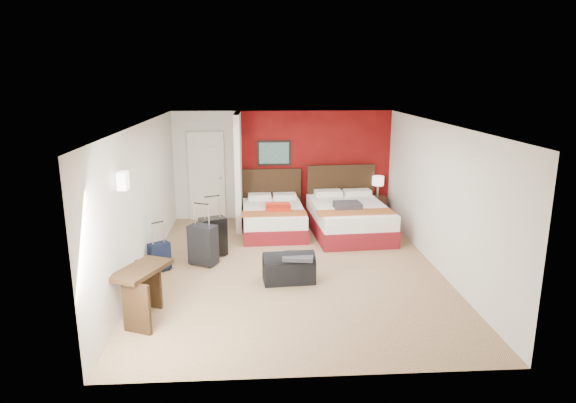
{
  "coord_description": "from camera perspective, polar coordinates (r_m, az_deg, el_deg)",
  "views": [
    {
      "loc": [
        -0.59,
        -8.13,
        3.25
      ],
      "look_at": [
        -0.03,
        0.8,
        1.0
      ],
      "focal_mm": 31.08,
      "sensor_mm": 36.0,
      "label": 1
    }
  ],
  "objects": [
    {
      "name": "entry_door",
      "position": [
        11.6,
        -9.28,
        2.87
      ],
      "size": [
        0.82,
        0.06,
        2.05
      ],
      "primitive_type": "cube",
      "color": "silver",
      "rests_on": "ground"
    },
    {
      "name": "nightstand",
      "position": [
        11.78,
        10.12,
        -0.72
      ],
      "size": [
        0.43,
        0.43,
        0.56
      ],
      "primitive_type": "cube",
      "rotation": [
        0.0,
        0.0,
        -0.1
      ],
      "color": "#321A10",
      "rests_on": "ground"
    },
    {
      "name": "jacket_bundle",
      "position": [
        10.18,
        6.81,
        -0.44
      ],
      "size": [
        0.56,
        0.46,
        0.13
      ],
      "primitive_type": "cube",
      "rotation": [
        0.0,
        0.0,
        0.08
      ],
      "color": "#3A3A3F",
      "rests_on": "bed_right"
    },
    {
      "name": "suitcase_charcoal",
      "position": [
        8.94,
        -9.68,
        -5.04
      ],
      "size": [
        0.55,
        0.47,
        0.69
      ],
      "primitive_type": "cube",
      "rotation": [
        0.0,
        0.0,
        -0.46
      ],
      "color": "black",
      "rests_on": "ground"
    },
    {
      "name": "suitcase_navy",
      "position": [
        8.84,
        -14.47,
        -6.27
      ],
      "size": [
        0.4,
        0.37,
        0.47
      ],
      "primitive_type": "cube",
      "rotation": [
        0.0,
        0.0,
        0.64
      ],
      "color": "black",
      "rests_on": "ground"
    },
    {
      "name": "red_suitcase_open",
      "position": [
        10.48,
        -1.14,
        -0.55
      ],
      "size": [
        0.56,
        0.74,
        0.09
      ],
      "primitive_type": "cube",
      "rotation": [
        0.0,
        0.0,
        -0.07
      ],
      "color": "red",
      "rests_on": "bed_left"
    },
    {
      "name": "jacket_draped",
      "position": [
        8.03,
        1.19,
        -6.28
      ],
      "size": [
        0.54,
        0.48,
        0.06
      ],
      "primitive_type": "cube",
      "rotation": [
        0.0,
        0.0,
        -0.17
      ],
      "color": "#39393E",
      "rests_on": "duffel_bag"
    },
    {
      "name": "suitcase_black",
      "position": [
        9.34,
        -8.54,
        -4.12
      ],
      "size": [
        0.54,
        0.45,
        0.7
      ],
      "primitive_type": "cube",
      "rotation": [
        0.0,
        0.0,
        0.41
      ],
      "color": "black",
      "rests_on": "ground"
    },
    {
      "name": "bed_right",
      "position": [
        10.59,
        6.99,
        -2.04
      ],
      "size": [
        1.65,
        2.24,
        0.64
      ],
      "primitive_type": "cube",
      "rotation": [
        0.0,
        0.0,
        0.07
      ],
      "color": "white",
      "rests_on": "ground"
    },
    {
      "name": "partition_wall",
      "position": [
        10.93,
        -5.69,
        3.5
      ],
      "size": [
        0.12,
        1.2,
        2.5
      ],
      "primitive_type": "cube",
      "color": "silver",
      "rests_on": "ground"
    },
    {
      "name": "red_accent_panel",
      "position": [
        11.61,
        3.1,
        4.18
      ],
      "size": [
        3.5,
        0.04,
        2.5
      ],
      "primitive_type": "cube",
      "color": "maroon",
      "rests_on": "ground"
    },
    {
      "name": "ground",
      "position": [
        8.77,
        0.53,
        -7.63
      ],
      "size": [
        6.5,
        6.5,
        0.0
      ],
      "primitive_type": "plane",
      "color": "tan",
      "rests_on": "ground"
    },
    {
      "name": "room_walls",
      "position": [
        9.78,
        -8.29,
        2.22
      ],
      "size": [
        5.02,
        6.52,
        2.5
      ],
      "color": "silver",
      "rests_on": "ground"
    },
    {
      "name": "table_lamp",
      "position": [
        11.66,
        10.23,
        1.72
      ],
      "size": [
        0.28,
        0.28,
        0.47
      ],
      "primitive_type": "cylinder",
      "rotation": [
        0.0,
        0.0,
        0.06
      ],
      "color": "white",
      "rests_on": "nightstand"
    },
    {
      "name": "duffel_bag",
      "position": [
        8.15,
        0.09,
        -7.77
      ],
      "size": [
        0.86,
        0.51,
        0.42
      ],
      "primitive_type": "cube",
      "rotation": [
        0.0,
        0.0,
        0.08
      ],
      "color": "black",
      "rests_on": "ground"
    },
    {
      "name": "bed_left",
      "position": [
        10.66,
        -1.7,
        -2.09
      ],
      "size": [
        1.35,
        1.88,
        0.55
      ],
      "primitive_type": "cube",
      "rotation": [
        0.0,
        0.0,
        0.03
      ],
      "color": "white",
      "rests_on": "ground"
    },
    {
      "name": "desk",
      "position": [
        7.18,
        -16.27,
        -10.08
      ],
      "size": [
        0.77,
        1.01,
        0.75
      ],
      "primitive_type": "cube",
      "rotation": [
        0.0,
        0.0,
        -0.41
      ],
      "color": "#322010",
      "rests_on": "ground"
    }
  ]
}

